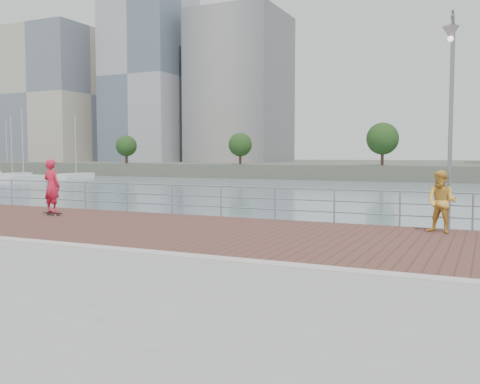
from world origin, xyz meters
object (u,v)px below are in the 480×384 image
at_px(guardrail, 304,201).
at_px(bystander, 441,202).
at_px(skateboarder, 52,186).
at_px(street_lamp, 451,83).

xyz_separation_m(guardrail, bystander, (4.34, -0.96, 0.21)).
xyz_separation_m(skateboarder, bystander, (13.16, 1.29, -0.18)).
bearing_deg(street_lamp, bystander, -170.97).
bearing_deg(guardrail, bystander, -12.42).
distance_m(guardrail, skateboarder, 9.11).
height_order(street_lamp, skateboarder, street_lamp).
relative_size(guardrail, skateboarder, 20.10).
height_order(guardrail, skateboarder, skateboarder).
relative_size(street_lamp, bystander, 3.36).
bearing_deg(skateboarder, bystander, -170.15).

